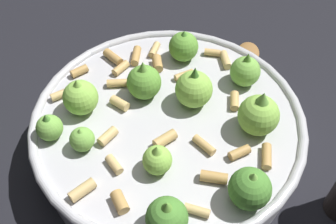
% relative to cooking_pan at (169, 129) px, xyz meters
% --- Properties ---
extents(ground_plane, '(2.40, 2.40, 0.00)m').
position_rel_cooking_pan_xyz_m(ground_plane, '(-0.00, 0.00, -0.04)').
color(ground_plane, black).
extents(cooking_pan, '(0.33, 0.33, 0.13)m').
position_rel_cooking_pan_xyz_m(cooking_pan, '(0.00, 0.00, 0.00)').
color(cooking_pan, '#B7B7BC').
rests_on(cooking_pan, ground).
extents(wooden_spoon, '(0.12, 0.21, 0.02)m').
position_rel_cooking_pan_xyz_m(wooden_spoon, '(0.02, 0.17, -0.04)').
color(wooden_spoon, olive).
rests_on(wooden_spoon, ground).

